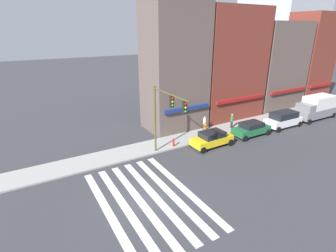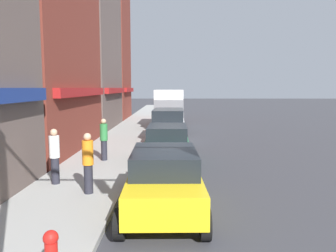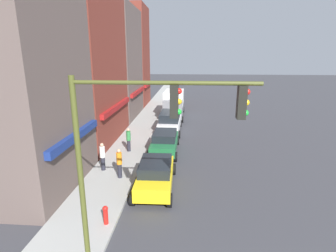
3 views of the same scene
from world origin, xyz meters
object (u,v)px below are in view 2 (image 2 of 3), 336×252
Objects in this scene: box_truck_grey at (169,108)px; suv_white at (168,124)px; pedestrian_white_shirt at (55,155)px; pedestrian_green_top at (104,139)px; sedan_yellow at (164,178)px; pedestrian_orange_vest at (88,162)px; sedan_green at (167,143)px.

suv_white is at bearing -179.07° from box_truck_grey.
pedestrian_green_top is at bearing -18.33° from pedestrian_white_shirt.
pedestrian_orange_vest is at bearing 68.50° from sedan_yellow.
sedan_green is 5.22m from pedestrian_white_shirt.
box_truck_grey reaches higher than suv_white.
pedestrian_white_shirt is (-15.79, 3.52, -0.51)m from box_truck_grey.
suv_white reaches higher than sedan_yellow.
sedan_yellow is 0.71× the size of box_truck_grey.
pedestrian_green_top is 4.39m from pedestrian_orange_vest.
suv_white is at bearing -1.37° from sedan_yellow.
box_truck_grey is at bearing 1.40° from suv_white.
suv_white is at bearing 141.72° from pedestrian_orange_vest.
sedan_yellow is 2.51× the size of pedestrian_orange_vest.
pedestrian_green_top is 1.00× the size of pedestrian_orange_vest.
sedan_yellow is 5.61m from sedan_green.
box_truck_grey is at bearing -16.82° from pedestrian_white_shirt.
box_truck_grey is 3.52× the size of pedestrian_orange_vest.
pedestrian_white_shirt is at bearing 113.63° from pedestrian_green_top.
suv_white reaches higher than pedestrian_green_top.
sedan_green is at bearing 129.09° from pedestrian_orange_vest.
pedestrian_orange_vest reaches higher than sedan_yellow.
suv_white is 2.68× the size of pedestrian_white_shirt.
suv_white reaches higher than sedan_green.
suv_white is 6.45m from pedestrian_green_top.
pedestrian_orange_vest is at bearing 169.16° from suv_white.
box_truck_grey is 3.52× the size of pedestrian_white_shirt.
pedestrian_orange_vest is at bearing 133.50° from pedestrian_green_top.
pedestrian_orange_vest is 1.00× the size of pedestrian_white_shirt.
sedan_green is 0.71× the size of box_truck_grey.
sedan_yellow is 5.83m from pedestrian_green_top.
box_truck_grey reaches higher than pedestrian_green_top.
sedan_green is 2.49× the size of pedestrian_green_top.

